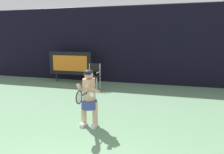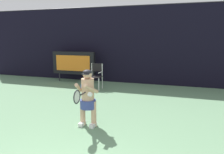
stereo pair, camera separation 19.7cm
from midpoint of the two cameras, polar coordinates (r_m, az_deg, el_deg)
The scene contains 6 objects.
backdrop_screen at distance 10.63m, azimuth 9.86°, elevation 7.90°, with size 18.00×0.12×3.66m.
scoreboard at distance 11.12m, azimuth -9.24°, elevation 3.54°, with size 2.20×0.21×1.50m.
umpire_chair at distance 9.56m, azimuth -3.54°, elevation 0.62°, with size 0.52×0.44×1.08m.
water_bottle at distance 9.50m, azimuth -7.17°, elevation -2.55°, with size 0.07×0.07×0.27m.
tennis_player at distance 5.53m, azimuth -5.19°, elevation -4.90°, with size 0.53×0.61×1.42m.
tennis_racket at distance 5.01m, azimuth -7.69°, elevation -4.99°, with size 0.03×0.60×0.31m.
Camera 2 is at (1.66, -1.98, 2.19)m, focal length 35.90 mm.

